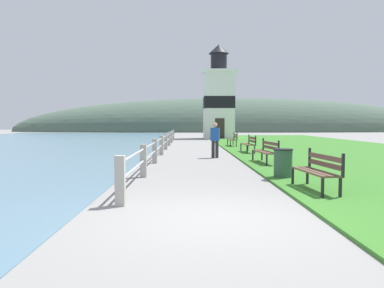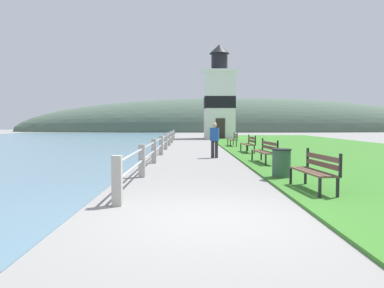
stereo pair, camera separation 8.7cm
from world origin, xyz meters
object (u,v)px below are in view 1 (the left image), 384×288
at_px(lighthouse, 219,99).
at_px(park_bench_near, 318,169).
at_px(park_bench_by_lighthouse, 233,139).
at_px(person_strolling, 215,139).
at_px(park_bench_midway, 267,150).
at_px(trash_bin, 283,164).
at_px(park_bench_far, 249,143).

bearing_deg(lighthouse, park_bench_near, -90.40).
xyz_separation_m(park_bench_by_lighthouse, person_strolling, (-1.74, -7.66, 0.31)).
relative_size(park_bench_by_lighthouse, lighthouse, 0.18).
xyz_separation_m(park_bench_near, park_bench_by_lighthouse, (0.05, 15.92, -0.00)).
distance_m(park_bench_near, park_bench_midway, 5.67).
distance_m(park_bench_midway, trash_bin, 3.69).
bearing_deg(park_bench_by_lighthouse, trash_bin, 88.52).
xyz_separation_m(park_bench_midway, lighthouse, (0.16, 23.56, 3.38)).
distance_m(park_bench_by_lighthouse, trash_bin, 13.93).
bearing_deg(park_bench_far, lighthouse, -91.69).
relative_size(park_bench_midway, lighthouse, 0.22).
distance_m(park_bench_far, trash_bin, 8.67).
bearing_deg(park_bench_midway, trash_bin, 80.72).
height_order(park_bench_near, park_bench_by_lighthouse, same).
distance_m(park_bench_far, park_bench_by_lighthouse, 5.27).
xyz_separation_m(park_bench_far, person_strolling, (-1.91, -2.39, 0.31)).
height_order(park_bench_midway, trash_bin, park_bench_midway).
height_order(lighthouse, trash_bin, lighthouse).
xyz_separation_m(park_bench_near, trash_bin, (-0.27, 2.00, -0.11)).
bearing_deg(park_bench_far, park_bench_near, 87.03).
distance_m(park_bench_by_lighthouse, person_strolling, 7.86).
xyz_separation_m(park_bench_midway, park_bench_by_lighthouse, (0.00, 10.26, -0.00)).
bearing_deg(trash_bin, park_bench_by_lighthouse, 88.66).
xyz_separation_m(park_bench_far, park_bench_by_lighthouse, (-0.17, 5.27, -0.00)).
bearing_deg(lighthouse, park_bench_far, -89.93).
height_order(park_bench_near, lighthouse, lighthouse).
xyz_separation_m(park_bench_near, lighthouse, (0.20, 29.22, 3.38)).
xyz_separation_m(park_bench_far, lighthouse, (-0.02, 18.57, 3.38)).
bearing_deg(park_bench_far, park_bench_by_lighthouse, -89.87).
bearing_deg(trash_bin, lighthouse, 89.00).
xyz_separation_m(lighthouse, person_strolling, (-1.89, -20.96, -3.07)).
relative_size(person_strolling, trash_bin, 1.86).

